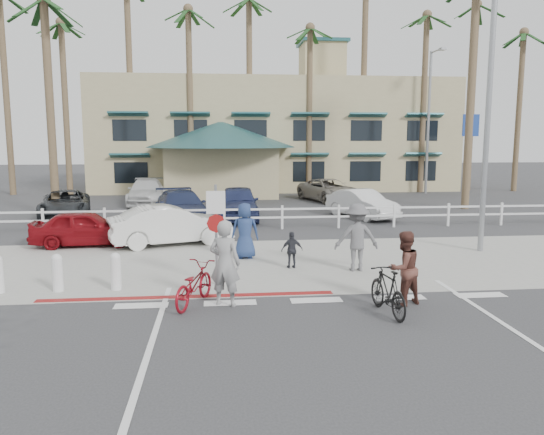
{
  "coord_description": "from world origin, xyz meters",
  "views": [
    {
      "loc": [
        -2.23,
        -11.14,
        3.74
      ],
      "look_at": [
        -0.71,
        3.81,
        1.5
      ],
      "focal_mm": 35.0,
      "sensor_mm": 36.0,
      "label": 1
    }
  ],
  "objects": [
    {
      "name": "ground",
      "position": [
        0.0,
        0.0,
        0.0
      ],
      "size": [
        140.0,
        140.0,
        0.0
      ],
      "primitive_type": "plane",
      "color": "#333335"
    },
    {
      "name": "palm_10",
      "position": [
        -10.0,
        15.0,
        6.0
      ],
      "size": [
        4.0,
        4.0,
        12.0
      ],
      "primitive_type": null,
      "color": "#163A17",
      "rests_on": "ground"
    },
    {
      "name": "lot_car_0",
      "position": [
        -9.5,
        14.74,
        0.66
      ],
      "size": [
        3.1,
        5.07,
        1.31
      ],
      "primitive_type": "imported",
      "rotation": [
        0.0,
        0.0,
        0.21
      ],
      "color": "#202327",
      "rests_on": "ground"
    },
    {
      "name": "pedestrian_child",
      "position": [
        -0.13,
        3.77,
        0.54
      ],
      "size": [
        0.65,
        0.31,
        1.08
      ],
      "primitive_type": "imported",
      "rotation": [
        0.0,
        0.0,
        3.22
      ],
      "color": "#292A31",
      "rests_on": "ground"
    },
    {
      "name": "palm_8",
      "position": [
        16.0,
        26.0,
        7.5
      ],
      "size": [
        4.0,
        4.0,
        15.0
      ],
      "primitive_type": null,
      "color": "#163A17",
      "rests_on": "ground"
    },
    {
      "name": "bike_path",
      "position": [
        0.0,
        -2.0,
        0.0
      ],
      "size": [
        12.0,
        16.0,
        0.01
      ],
      "primitive_type": "cube",
      "color": "#333335",
      "rests_on": "ground"
    },
    {
      "name": "palm_9",
      "position": [
        19.0,
        25.0,
        6.5
      ],
      "size": [
        4.0,
        4.0,
        13.0
      ],
      "primitive_type": null,
      "color": "#163A17",
      "rests_on": "ground"
    },
    {
      "name": "rider_black",
      "position": [
        1.91,
        0.14,
        0.85
      ],
      "size": [
        1.01,
        0.91,
        1.7
      ],
      "primitive_type": "imported",
      "rotation": [
        0.0,
        0.0,
        3.54
      ],
      "color": "brown",
      "rests_on": "ground"
    },
    {
      "name": "info_sign",
      "position": [
        14.0,
        22.0,
        2.8
      ],
      "size": [
        1.2,
        0.16,
        5.6
      ],
      "primitive_type": null,
      "color": "navy",
      "rests_on": "ground"
    },
    {
      "name": "bike_black",
      "position": [
        1.34,
        -0.5,
        0.51
      ],
      "size": [
        0.69,
        1.74,
        1.02
      ],
      "primitive_type": "imported",
      "rotation": [
        0.0,
        0.0,
        3.27
      ],
      "color": "black",
      "rests_on": "ground"
    },
    {
      "name": "bollard_1",
      "position": [
        -6.2,
        2.0,
        0.47
      ],
      "size": [
        0.26,
        0.26,
        0.95
      ],
      "primitive_type": null,
      "color": "silver",
      "rests_on": "ground"
    },
    {
      "name": "palm_6",
      "position": [
        8.0,
        26.0,
        8.5
      ],
      "size": [
        4.0,
        4.0,
        17.0
      ],
      "primitive_type": null,
      "color": "#163A17",
      "rests_on": "ground"
    },
    {
      "name": "palm_1",
      "position": [
        -12.0,
        25.0,
        6.5
      ],
      "size": [
        4.0,
        4.0,
        13.0
      ],
      "primitive_type": null,
      "color": "#163A17",
      "rests_on": "ground"
    },
    {
      "name": "lot_car_4",
      "position": [
        -6.34,
        19.78,
        0.71
      ],
      "size": [
        2.26,
        5.01,
        1.42
      ],
      "primitive_type": "imported",
      "rotation": [
        0.0,
        0.0,
        0.06
      ],
      "color": "silver",
      "rests_on": "ground"
    },
    {
      "name": "lot_car_5",
      "position": [
        4.4,
        20.09,
        0.67
      ],
      "size": [
        3.59,
        5.3,
        1.35
      ],
      "primitive_type": "imported",
      "rotation": [
        0.0,
        0.0,
        0.31
      ],
      "color": "gray",
      "rests_on": "ground"
    },
    {
      "name": "palm_0",
      "position": [
        -16.0,
        26.0,
        7.5
      ],
      "size": [
        4.0,
        4.0,
        15.0
      ],
      "primitive_type": null,
      "color": "#163A17",
      "rests_on": "ground"
    },
    {
      "name": "sign_post",
      "position": [
        -2.3,
        2.2,
        1.45
      ],
      "size": [
        0.5,
        0.1,
        2.9
      ],
      "primitive_type": null,
      "color": "gray",
      "rests_on": "ground"
    },
    {
      "name": "streetlight_0",
      "position": [
        6.5,
        5.5,
        4.5
      ],
      "size": [
        0.6,
        2.0,
        9.0
      ],
      "primitive_type": null,
      "color": "gray",
      "rests_on": "ground"
    },
    {
      "name": "streetlight_1",
      "position": [
        12.0,
        24.0,
        4.75
      ],
      "size": [
        0.6,
        2.0,
        9.5
      ],
      "primitive_type": null,
      "color": "gray",
      "rests_on": "ground"
    },
    {
      "name": "sidewalk_plaza",
      "position": [
        0.0,
        4.5,
        0.01
      ],
      "size": [
        22.0,
        7.0,
        0.01
      ],
      "primitive_type": "cube",
      "color": "gray",
      "rests_on": "ground"
    },
    {
      "name": "palm_3",
      "position": [
        -4.0,
        25.0,
        7.0
      ],
      "size": [
        4.0,
        4.0,
        14.0
      ],
      "primitive_type": null,
      "color": "#163A17",
      "rests_on": "ground"
    },
    {
      "name": "bike_red",
      "position": [
        -2.82,
        0.58,
        0.48
      ],
      "size": [
        1.28,
        1.92,
        0.96
      ],
      "primitive_type": "imported",
      "rotation": [
        0.0,
        0.0,
        2.75
      ],
      "color": "maroon",
      "rests_on": "ground"
    },
    {
      "name": "lot_car_3",
      "position": [
        4.57,
        13.31,
        0.67
      ],
      "size": [
        2.91,
        4.32,
        1.35
      ],
      "primitive_type": "imported",
      "rotation": [
        0.0,
        0.0,
        0.4
      ],
      "color": "silver",
      "rests_on": "ground"
    },
    {
      "name": "palm_11",
      "position": [
        11.0,
        16.0,
        7.0
      ],
      "size": [
        4.0,
        4.0,
        14.0
      ],
      "primitive_type": null,
      "color": "#163A17",
      "rests_on": "ground"
    },
    {
      "name": "rail_fence",
      "position": [
        0.5,
        10.5,
        0.5
      ],
      "size": [
        29.4,
        0.16,
        1.0
      ],
      "primitive_type": null,
      "color": "silver",
      "rests_on": "ground"
    },
    {
      "name": "palm_2",
      "position": [
        -8.0,
        26.0,
        8.0
      ],
      "size": [
        4.0,
        4.0,
        16.0
      ],
      "primitive_type": null,
      "color": "#163A17",
      "rests_on": "ground"
    },
    {
      "name": "cross_street",
      "position": [
        0.0,
        8.5,
        0.0
      ],
      "size": [
        40.0,
        5.0,
        0.01
      ],
      "primitive_type": "cube",
      "color": "#333335",
      "rests_on": "ground"
    },
    {
      "name": "car_white_sedan",
      "position": [
        -3.93,
        7.66,
        0.71
      ],
      "size": [
        4.55,
        2.74,
        1.42
      ],
      "primitive_type": "imported",
      "rotation": [
        0.0,
        0.0,
        1.88
      ],
      "color": "silver",
      "rests_on": "ground"
    },
    {
      "name": "building",
      "position": [
        2.0,
        31.0,
        5.65
      ],
      "size": [
        28.0,
        16.0,
        11.3
      ],
      "primitive_type": null,
      "color": "tan",
      "rests_on": "ground"
    },
    {
      "name": "palm_4",
      "position": [
        0.0,
        26.0,
        7.5
      ],
      "size": [
        4.0,
        4.0,
        15.0
      ],
      "primitive_type": null,
      "color": "#163A17",
      "rests_on": "ground"
    },
    {
      "name": "lot_car_2",
      "position": [
        -1.31,
        13.47,
        0.78
      ],
      "size": [
        1.97,
        4.62,
        1.56
      ],
      "primitive_type": "imported",
      "rotation": [
        0.0,
        0.0,
        -0.03
      ],
      "color": "navy",
      "rests_on": "ground"
    },
    {
      "name": "parking_lot",
      "position": [
        0.0,
        18.0,
        0.0
      ],
      "size": [
        50.0,
        16.0,
        0.01
      ],
      "primitive_type": "cube",
      "color": "#333335",
      "rests_on": "ground"
    },
    {
      "name": "palm_7",
      "position": [
        12.0,
        25.0,
        7.0
      ],
      "size": [
        4.0,
        4.0,
        14.0
      ],
      "primitive_type": null,
      "color": "#163A17",
      "rests_on": "ground"
    },
    {
      "name": "bollard_0",
      "position": [
        -4.8,
        2.0,
        0.47
      ],
      "size": [
        0.26,
        0.26,
        0.95
      ],
      "primitive_type": null,
      "color": "silver",
      "rests_on": "ground"
    },
    {
      "name": "rider_red",
      "position": [
        -2.11,
        0.46,
        0.98
      ],
      "size": [
        0.83,
        0.69,
        1.96
      ],
      "primitive_type": "imported",
      "rotation": [
        0.0,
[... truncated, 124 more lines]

